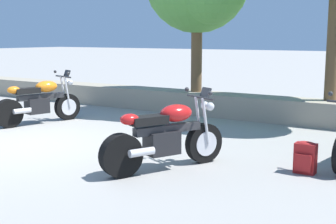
% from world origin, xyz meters
% --- Properties ---
extents(ground_plane, '(120.00, 120.00, 0.00)m').
position_xyz_m(ground_plane, '(0.00, 0.00, 0.00)').
color(ground_plane, gray).
extents(stone_wall, '(36.00, 0.80, 0.55)m').
position_xyz_m(stone_wall, '(0.00, 4.80, 0.28)').
color(stone_wall, gray).
rests_on(stone_wall, ground).
extents(motorcycle_orange_near_left, '(0.85, 2.03, 1.18)m').
position_xyz_m(motorcycle_orange_near_left, '(-1.32, 1.66, 0.49)').
color(motorcycle_orange_near_left, black).
rests_on(motorcycle_orange_near_left, ground).
extents(motorcycle_red_centre, '(1.10, 1.93, 1.18)m').
position_xyz_m(motorcycle_red_centre, '(3.07, 0.10, 0.49)').
color(motorcycle_red_centre, black).
rests_on(motorcycle_red_centre, ground).
extents(rider_backpack, '(0.30, 0.26, 0.47)m').
position_xyz_m(rider_backpack, '(4.88, 0.99, 0.24)').
color(rider_backpack, '#A31E1E').
rests_on(rider_backpack, ground).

